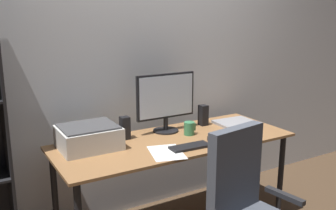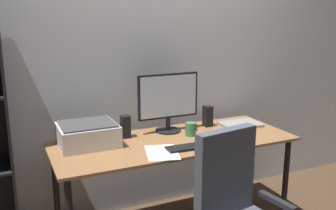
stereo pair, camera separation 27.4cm
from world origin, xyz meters
name	(u,v)px [view 1 (the left image)]	position (x,y,z in m)	size (l,w,h in m)	color
back_wall	(142,57)	(0.00, 0.52, 1.30)	(6.40, 0.10, 2.60)	silver
desk	(174,150)	(0.00, 0.00, 0.66)	(1.78, 0.70, 0.74)	olive
monitor	(166,99)	(0.05, 0.21, 1.00)	(0.50, 0.20, 0.46)	black
keyboard	(190,147)	(0.00, -0.21, 0.75)	(0.29, 0.11, 0.02)	black
mouse	(213,140)	(0.21, -0.19, 0.76)	(0.06, 0.10, 0.03)	black
coffee_mug	(189,128)	(0.16, 0.04, 0.79)	(0.10, 0.08, 0.10)	#387F51
laptop	(235,122)	(0.66, 0.10, 0.75)	(0.32, 0.23, 0.02)	#99999E
speaker_left	(125,128)	(-0.31, 0.20, 0.82)	(0.06, 0.07, 0.17)	black
speaker_right	(203,115)	(0.40, 0.20, 0.82)	(0.06, 0.07, 0.17)	black
printer	(89,137)	(-0.60, 0.15, 0.82)	(0.40, 0.34, 0.16)	silver
paper_sheet	(166,152)	(-0.19, -0.20, 0.74)	(0.21, 0.30, 0.00)	white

